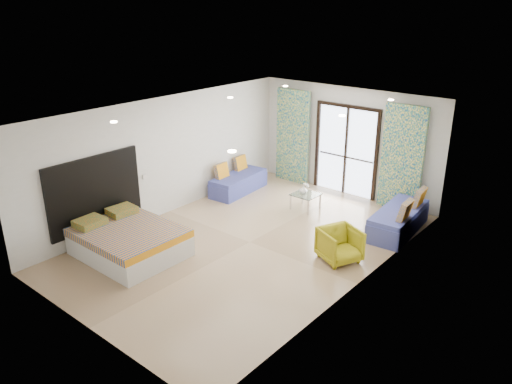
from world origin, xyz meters
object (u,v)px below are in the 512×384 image
Objects in this scene: daybed_left at (238,182)px; daybed_right at (399,220)px; bed at (129,241)px; coffee_table at (306,196)px; armchair at (340,243)px.

daybed_right reaches higher than daybed_left.
coffee_table is (1.35, 4.07, 0.05)m from bed.
daybed_left reaches higher than armchair.
daybed_right reaches higher than bed.
armchair is at bearing -40.65° from coffee_table.
daybed_right is (4.23, 0.42, 0.03)m from daybed_left.
bed is at bearing -108.35° from coffee_table.
armchair is at bearing -104.32° from daybed_right.
daybed_left is 2.00m from coffee_table.
daybed_right is (3.59, 4.32, 0.00)m from bed.
daybed_right reaches higher than coffee_table.
bed is at bearing 151.26° from armchair.
armchair is at bearing 36.52° from bed.
armchair reaches higher than coffee_table.
daybed_left is 2.62× the size of coffee_table.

